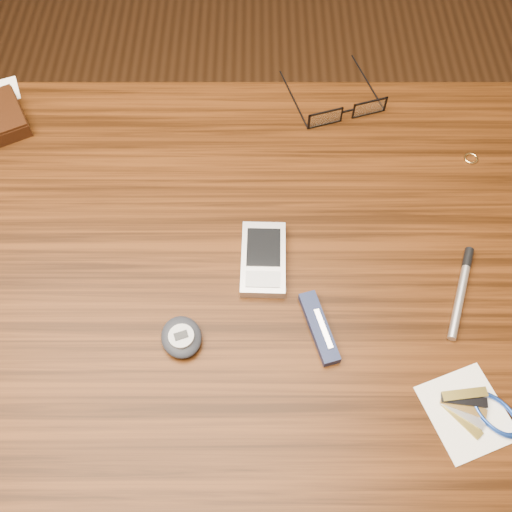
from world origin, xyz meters
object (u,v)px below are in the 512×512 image
object	(u,v)px
desk	(212,312)
pda_phone	(263,259)
notepad_keys	(481,412)
silver_pen	(462,285)
eyeglasses	(345,110)
pedometer	(181,337)
pocket_knife	(319,327)

from	to	relation	value
desk	pda_phone	bearing A→B (deg)	18.38
notepad_keys	silver_pen	bearing A→B (deg)	86.98
eyeglasses	silver_pen	distance (m)	0.32
desk	pda_phone	world-z (taller)	pda_phone
pedometer	notepad_keys	size ratio (longest dim) A/B	0.55
pedometer	silver_pen	bearing A→B (deg)	11.70
pda_phone	pedometer	world-z (taller)	pedometer
eyeglasses	silver_pen	world-z (taller)	eyeglasses
silver_pen	pocket_knife	bearing A→B (deg)	-162.42
pedometer	notepad_keys	xyz separation A→B (m)	(0.33, -0.09, -0.01)
pda_phone	pedometer	size ratio (longest dim) A/B	1.58
desk	notepad_keys	xyz separation A→B (m)	(0.31, -0.17, 0.11)
eyeglasses	pedometer	world-z (taller)	eyeglasses
pda_phone	pedometer	distance (m)	0.14
notepad_keys	eyeglasses	bearing A→B (deg)	104.30
notepad_keys	pda_phone	bearing A→B (deg)	140.83
desk	pocket_knife	size ratio (longest dim) A/B	10.57
eyeglasses	pedometer	distance (m)	0.42
eyeglasses	silver_pen	size ratio (longest dim) A/B	1.26
pedometer	silver_pen	distance (m)	0.35
desk	silver_pen	xyz separation A→B (m)	(0.32, -0.01, 0.11)
pda_phone	notepad_keys	distance (m)	0.31
pda_phone	notepad_keys	world-z (taller)	pda_phone
eyeglasses	pocket_knife	size ratio (longest dim) A/B	1.69
desk	pedometer	world-z (taller)	pedometer
pda_phone	notepad_keys	xyz separation A→B (m)	(0.24, -0.19, -0.00)
eyeglasses	notepad_keys	xyz separation A→B (m)	(0.11, -0.45, -0.01)
desk	pedometer	size ratio (longest dim) A/B	15.02
eyeglasses	pda_phone	size ratio (longest dim) A/B	1.52
desk	pocket_knife	distance (m)	0.19
pedometer	notepad_keys	distance (m)	0.35
eyeglasses	pda_phone	xyz separation A→B (m)	(-0.12, -0.25, -0.00)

